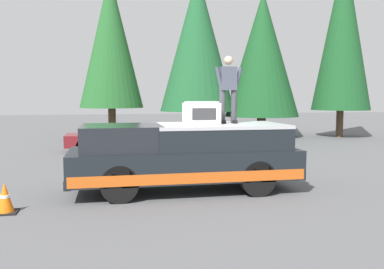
{
  "coord_description": "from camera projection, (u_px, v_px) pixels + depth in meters",
  "views": [
    {
      "loc": [
        -10.17,
        2.12,
        2.33
      ],
      "look_at": [
        0.26,
        0.04,
        1.35
      ],
      "focal_mm": 38.76,
      "sensor_mm": 36.0,
      "label": 1
    }
  ],
  "objects": [
    {
      "name": "conifer_far_left",
      "position": [
        343.0,
        30.0,
        23.27
      ],
      "size": [
        3.26,
        3.26,
        10.53
      ],
      "color": "#4C3826",
      "rests_on": "ground"
    },
    {
      "name": "conifer_center_left",
      "position": [
        197.0,
        42.0,
        22.91
      ],
      "size": [
        4.18,
        4.18,
        9.14
      ],
      "color": "#4C3826",
      "rests_on": "ground"
    },
    {
      "name": "conifer_center_right",
      "position": [
        111.0,
        41.0,
        22.56
      ],
      "size": [
        3.47,
        3.47,
        9.01
      ],
      "color": "#4C3826",
      "rests_on": "ground"
    },
    {
      "name": "pickup_truck",
      "position": [
        184.0,
        156.0,
        10.18
      ],
      "size": [
        2.01,
        5.54,
        1.65
      ],
      "color": "black",
      "rests_on": "ground"
    },
    {
      "name": "parked_car_silver",
      "position": [
        237.0,
        135.0,
        18.84
      ],
      "size": [
        1.64,
        4.1,
        1.16
      ],
      "color": "silver",
      "rests_on": "ground"
    },
    {
      "name": "person_on_truck_bed",
      "position": [
        228.0,
        88.0,
        10.42
      ],
      "size": [
        0.29,
        0.72,
        1.69
      ],
      "color": "#333338",
      "rests_on": "pickup_truck"
    },
    {
      "name": "ground_plane",
      "position": [
        195.0,
        188.0,
        10.56
      ],
      "size": [
        90.0,
        90.0,
        0.0
      ],
      "primitive_type": "plane",
      "color": "#565659"
    },
    {
      "name": "traffic_cone",
      "position": [
        5.0,
        199.0,
        8.28
      ],
      "size": [
        0.47,
        0.47,
        0.62
      ],
      "color": "black",
      "rests_on": "ground"
    },
    {
      "name": "parked_car_maroon",
      "position": [
        116.0,
        137.0,
        17.76
      ],
      "size": [
        1.64,
        4.1,
        1.16
      ],
      "color": "maroon",
      "rests_on": "ground"
    },
    {
      "name": "compressor_unit",
      "position": [
        201.0,
        113.0,
        10.2
      ],
      "size": [
        0.65,
        0.84,
        0.56
      ],
      "color": "white",
      "rests_on": "pickup_truck"
    },
    {
      "name": "conifer_left",
      "position": [
        262.0,
        54.0,
        23.36
      ],
      "size": [
        4.17,
        4.17,
        8.22
      ],
      "color": "#4C3826",
      "rests_on": "ground"
    }
  ]
}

